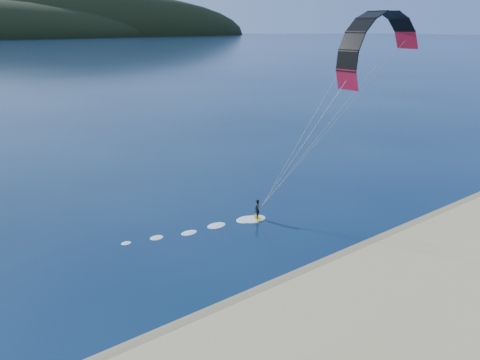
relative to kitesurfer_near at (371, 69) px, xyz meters
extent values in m
cube|color=olive|center=(-15.75, -4.81, -11.28)|extent=(220.00, 2.50, 0.10)
ellipsoid|color=black|center=(244.25, 750.69, -11.33)|extent=(600.00, 240.00, 140.00)
cube|color=gold|center=(-7.24, 4.04, -11.29)|extent=(0.83, 1.29, 0.07)
imported|color=black|center=(-7.24, 4.04, -10.50)|extent=(0.55, 0.65, 1.51)
cylinder|color=gray|center=(-3.25, 1.78, -4.88)|extent=(0.02, 0.02, 13.64)
camera|label=1|loc=(-27.60, -20.87, 2.93)|focal=33.43mm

